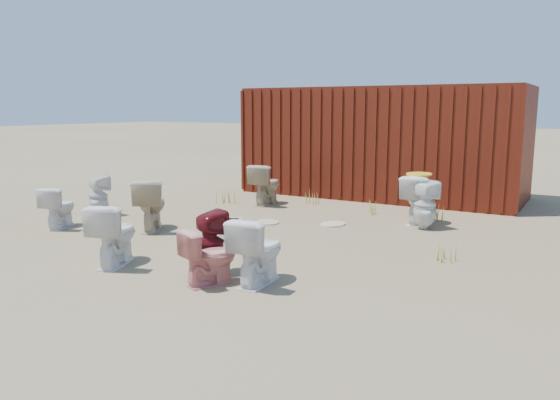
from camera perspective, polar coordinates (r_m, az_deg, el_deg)
The scene contains 22 objects.
ground at distance 8.07m, azimuth -2.16°, elevation -4.47°, with size 100.00×100.00×0.00m, color brown.
shipping_container at distance 12.55m, azimuth 10.73°, elevation 5.98°, with size 6.00×2.40×2.40m, color #46110B.
toilet_front_a at distance 9.70m, azimuth -22.11°, elevation -0.70°, with size 0.38×0.68×0.69m, color white.
toilet_front_pink at distance 6.18m, azimuth -7.38°, elevation -5.88°, with size 0.36×0.63×0.64m, color pink.
toilet_front_c at distance 7.17m, azimuth -16.95°, elevation -3.42°, with size 0.45×0.78×0.80m, color white.
toilet_front_maroon at distance 6.53m, azimuth -7.34°, elevation -4.45°, with size 0.35×0.35×0.77m, color #5C0F15.
toilet_front_e at distance 6.14m, azimuth -2.32°, elevation -5.27°, with size 0.43×0.76×0.77m, color white.
toilet_back_a at distance 10.47m, azimuth -18.44°, elevation 0.40°, with size 0.34×0.34×0.75m, color silver.
toilet_back_beige_left at distance 9.04m, azimuth -13.39°, elevation -0.46°, with size 0.47×0.83×0.84m, color #C7B591.
toilet_back_beige_right at distance 11.13m, azimuth -1.50°, elevation 1.64°, with size 0.46×0.82×0.83m, color #BFAE8B.
toilet_back_yellowlid at distance 9.61m, azimuth 14.22°, elevation 0.08°, with size 0.47×0.82×0.84m, color white.
toilet_back_e at distance 9.17m, azimuth 14.89°, elevation -0.53°, with size 0.36×0.37×0.80m, color white.
yellow_lid at distance 9.55m, azimuth 14.33°, elevation 2.63°, with size 0.42×0.53×0.03m, color yellow.
loose_tank at distance 8.11m, azimuth -5.80°, elevation -3.17°, with size 0.50×0.20×0.35m, color silver.
loose_lid_near at distance 9.30m, azimuth 5.55°, elevation -2.53°, with size 0.38×0.49×0.02m, color beige.
loose_lid_far at distance 9.42m, azimuth -1.29°, elevation -2.33°, with size 0.36×0.47×0.02m, color beige.
weed_clump_a at distance 11.41m, azimuth -5.56°, elevation 0.37°, with size 0.36×0.36×0.27m, color #B2A147.
weed_clump_b at distance 10.35m, azimuth 9.55°, elevation -0.59°, with size 0.32×0.32×0.30m, color #B2A147.
weed_clump_c at distance 9.91m, azimuth 15.62°, elevation -1.15°, with size 0.36×0.36×0.34m, color #B2A147.
weed_clump_d at distance 11.30m, azimuth 3.34°, elevation 0.36°, with size 0.30×0.30×0.29m, color #B2A147.
weed_clump_e at distance 10.59m, azimuth 15.37°, elevation -0.50°, with size 0.34×0.34×0.33m, color #B2A147.
weed_clump_f at distance 7.43m, azimuth 16.96°, elevation -5.22°, with size 0.28×0.28×0.23m, color #B2A147.
Camera 1 is at (4.21, -6.59, 1.97)m, focal length 35.00 mm.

